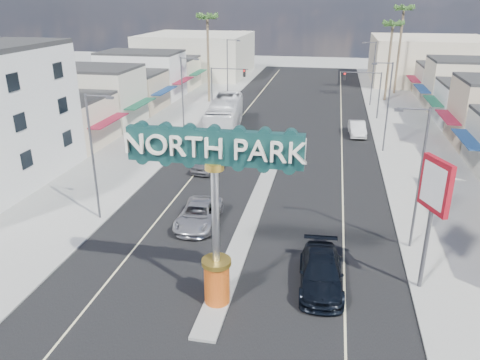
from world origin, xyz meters
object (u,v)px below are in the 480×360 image
at_px(city_bus, 225,116).
at_px(palm_right_far, 403,14).
at_px(streetlight_l_near, 94,152).
at_px(streetlight_r_far, 372,71).
at_px(streetlight_l_mid, 184,95).
at_px(traffic_signal_right, 365,86).
at_px(palm_right_mid, 393,28).
at_px(suv_left, 199,214).
at_px(streetlight_l_far, 228,67).
at_px(streetlight_r_near, 418,173).
at_px(palm_left_far, 207,22).
at_px(gateway_sign, 215,199).
at_px(car_parked_left, 210,160).
at_px(traffic_signal_left, 225,81).
at_px(bank_pylon_sign, 434,193).
at_px(car_parked_right, 357,129).
at_px(suv_right, 321,273).
at_px(streetlight_r_mid, 387,103).

bearing_deg(city_bus, palm_right_far, 44.94).
xyz_separation_m(streetlight_l_near, palm_right_far, (25.43, 52.00, 7.32)).
bearing_deg(streetlight_r_far, streetlight_l_mid, -133.48).
xyz_separation_m(streetlight_r_far, city_bus, (-17.43, -17.68, -3.17)).
relative_size(traffic_signal_right, palm_right_mid, 0.50).
height_order(traffic_signal_right, suv_left, traffic_signal_right).
bearing_deg(city_bus, streetlight_l_far, 94.40).
distance_m(streetlight_r_near, palm_left_far, 46.80).
relative_size(gateway_sign, streetlight_r_far, 1.02).
bearing_deg(car_parked_left, palm_left_far, 112.54).
height_order(streetlight_l_near, streetlight_l_mid, same).
relative_size(traffic_signal_left, streetlight_r_far, 0.67).
relative_size(streetlight_r_far, city_bus, 0.66).
bearing_deg(traffic_signal_right, streetlight_r_near, -87.90).
xyz_separation_m(streetlight_l_near, bank_pylon_sign, (20.93, -4.50, 0.58)).
bearing_deg(palm_right_mid, suv_left, -109.86).
bearing_deg(palm_right_far, car_parked_right, -104.57).
distance_m(streetlight_l_near, suv_right, 17.04).
bearing_deg(streetlight_l_far, city_bus, -79.01).
distance_m(palm_right_mid, car_parked_right, 23.00).
height_order(streetlight_r_mid, palm_left_far, palm_left_far).
bearing_deg(car_parked_right, suv_left, -118.46).
relative_size(streetlight_r_near, city_bus, 0.66).
distance_m(traffic_signal_right, streetlight_r_near, 34.03).
relative_size(palm_right_mid, palm_right_far, 0.86).
xyz_separation_m(streetlight_l_mid, bank_pylon_sign, (20.93, -24.50, 0.58)).
bearing_deg(palm_right_far, streetlight_l_near, -116.06).
distance_m(traffic_signal_right, suv_right, 39.69).
distance_m(traffic_signal_right, streetlight_l_far, 21.20).
height_order(streetlight_l_far, car_parked_right, streetlight_l_far).
height_order(gateway_sign, streetlight_l_far, gateway_sign).
bearing_deg(palm_left_far, traffic_signal_left, -57.57).
relative_size(gateway_sign, bank_pylon_sign, 1.25).
xyz_separation_m(streetlight_l_near, car_parked_right, (18.61, 25.76, -4.27)).
height_order(gateway_sign, traffic_signal_left, gateway_sign).
height_order(streetlight_r_far, city_bus, streetlight_r_far).
bearing_deg(palm_right_mid, suv_right, -98.66).
bearing_deg(streetlight_r_far, streetlight_r_mid, -90.00).
bearing_deg(car_parked_left, traffic_signal_right, 64.52).
bearing_deg(palm_right_mid, traffic_signal_right, -107.63).
bearing_deg(palm_right_mid, palm_right_far, 71.57).
distance_m(streetlight_l_near, palm_left_far, 40.59).
bearing_deg(palm_right_mid, streetlight_r_far, -122.69).
bearing_deg(suv_right, city_bus, 109.08).
bearing_deg(gateway_sign, suv_right, 27.34).
xyz_separation_m(streetlight_r_mid, bank_pylon_sign, (0.06, -24.50, 0.58)).
xyz_separation_m(palm_right_far, car_parked_right, (-6.82, -26.24, -11.58)).
bearing_deg(bank_pylon_sign, city_bus, 97.66).
relative_size(streetlight_r_near, suv_right, 1.56).
height_order(streetlight_l_near, city_bus, streetlight_l_near).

